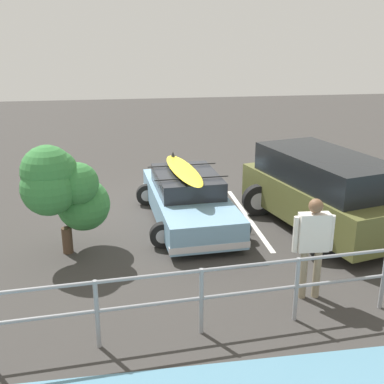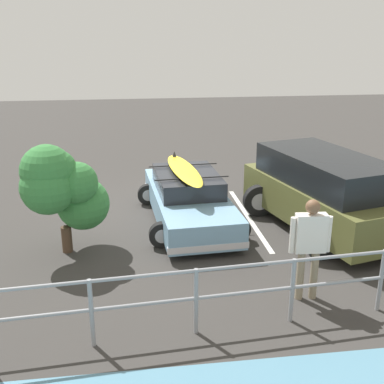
% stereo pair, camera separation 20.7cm
% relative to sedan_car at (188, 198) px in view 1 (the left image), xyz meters
% --- Properties ---
extents(ground_plane, '(44.00, 44.00, 0.02)m').
position_rel_sedan_car_xyz_m(ground_plane, '(0.29, -0.67, -0.58)').
color(ground_plane, '#383533').
rests_on(ground_plane, ground).
extents(parking_stripe, '(0.12, 4.17, 0.00)m').
position_rel_sedan_car_xyz_m(parking_stripe, '(-1.52, 0.04, -0.57)').
color(parking_stripe, silver).
rests_on(parking_stripe, ground).
extents(sedan_car, '(2.43, 4.54, 1.47)m').
position_rel_sedan_car_xyz_m(sedan_car, '(0.00, 0.00, 0.00)').
color(sedan_car, '#729EBC').
rests_on(sedan_car, ground).
extents(suv_car, '(3.25, 4.76, 1.80)m').
position_rel_sedan_car_xyz_m(suv_car, '(-3.03, 0.94, 0.36)').
color(suv_car, brown).
rests_on(suv_car, ground).
extents(person_bystander, '(0.71, 0.24, 1.83)m').
position_rel_sedan_car_xyz_m(person_bystander, '(-1.58, 3.91, 0.53)').
color(person_bystander, gray).
rests_on(person_bystander, ground).
extents(railing_fence, '(10.99, 0.88, 1.11)m').
position_rel_sedan_car_xyz_m(railing_fence, '(1.26, 4.72, 0.16)').
color(railing_fence, gray).
rests_on(railing_fence, ground).
extents(bush_near_left, '(1.71, 1.60, 2.39)m').
position_rel_sedan_car_xyz_m(bush_near_left, '(2.75, 1.52, 0.92)').
color(bush_near_left, '#4C3828').
rests_on(bush_near_left, ground).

